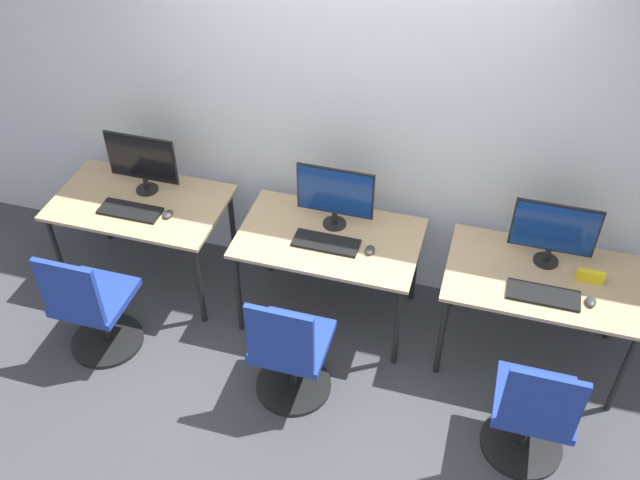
% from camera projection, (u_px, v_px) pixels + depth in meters
% --- Properties ---
extents(ground_plane, '(20.00, 20.00, 0.00)m').
position_uv_depth(ground_plane, '(314.00, 350.00, 4.79)').
color(ground_plane, '#3D3D42').
extents(wall_back, '(12.00, 0.05, 2.80)m').
position_uv_depth(wall_back, '(351.00, 105.00, 4.48)').
color(wall_back, silver).
rests_on(wall_back, ground_plane).
extents(desk_left, '(1.17, 0.71, 0.71)m').
position_uv_depth(desk_left, '(141.00, 209.00, 4.91)').
color(desk_left, tan).
rests_on(desk_left, ground_plane).
extents(monitor_left, '(0.50, 0.15, 0.44)m').
position_uv_depth(monitor_left, '(142.00, 161.00, 4.80)').
color(monitor_left, black).
rests_on(monitor_left, desk_left).
extents(keyboard_left, '(0.42, 0.17, 0.02)m').
position_uv_depth(keyboard_left, '(130.00, 211.00, 4.77)').
color(keyboard_left, black).
rests_on(keyboard_left, desk_left).
extents(mouse_left, '(0.06, 0.09, 0.03)m').
position_uv_depth(mouse_left, '(168.00, 214.00, 4.73)').
color(mouse_left, '#333333').
rests_on(mouse_left, desk_left).
extents(office_chair_left, '(0.48, 0.48, 0.90)m').
position_uv_depth(office_chair_left, '(93.00, 310.00, 4.56)').
color(office_chair_left, black).
rests_on(office_chair_left, ground_plane).
extents(desk_center, '(1.17, 0.71, 0.71)m').
position_uv_depth(desk_center, '(329.00, 245.00, 4.63)').
color(desk_center, tan).
rests_on(desk_center, ground_plane).
extents(monitor_center, '(0.50, 0.15, 0.44)m').
position_uv_depth(monitor_center, '(335.00, 194.00, 4.52)').
color(monitor_center, black).
rests_on(monitor_center, desk_center).
extents(keyboard_center, '(0.42, 0.17, 0.02)m').
position_uv_depth(keyboard_center, '(326.00, 243.00, 4.52)').
color(keyboard_center, black).
rests_on(keyboard_center, desk_center).
extents(mouse_center, '(0.06, 0.09, 0.03)m').
position_uv_depth(mouse_center, '(370.00, 250.00, 4.46)').
color(mouse_center, '#333333').
rests_on(mouse_center, desk_center).
extents(office_chair_center, '(0.48, 0.48, 0.90)m').
position_uv_depth(office_chair_center, '(290.00, 355.00, 4.28)').
color(office_chair_center, black).
rests_on(office_chair_center, ground_plane).
extents(desk_right, '(1.17, 0.71, 0.71)m').
position_uv_depth(desk_right, '(542.00, 286.00, 4.35)').
color(desk_right, tan).
rests_on(desk_right, ground_plane).
extents(monitor_right, '(0.50, 0.15, 0.44)m').
position_uv_depth(monitor_right, '(554.00, 231.00, 4.24)').
color(monitor_right, black).
rests_on(monitor_right, desk_right).
extents(keyboard_right, '(0.42, 0.17, 0.02)m').
position_uv_depth(keyboard_right, '(543.00, 295.00, 4.17)').
color(keyboard_right, black).
rests_on(keyboard_right, desk_right).
extents(mouse_right, '(0.06, 0.09, 0.03)m').
position_uv_depth(mouse_right, '(591.00, 302.00, 4.12)').
color(mouse_right, '#333333').
rests_on(mouse_right, desk_right).
extents(office_chair_right, '(0.48, 0.48, 0.90)m').
position_uv_depth(office_chair_right, '(532.00, 416.00, 3.95)').
color(office_chair_right, black).
rests_on(office_chair_right, ground_plane).
extents(placard_right, '(0.16, 0.03, 0.08)m').
position_uv_depth(placard_right, '(590.00, 276.00, 4.25)').
color(placard_right, yellow).
rests_on(placard_right, desk_right).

